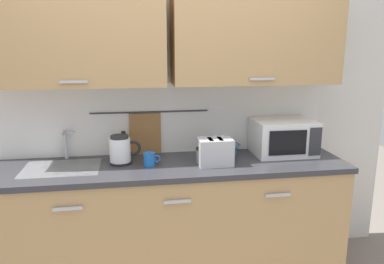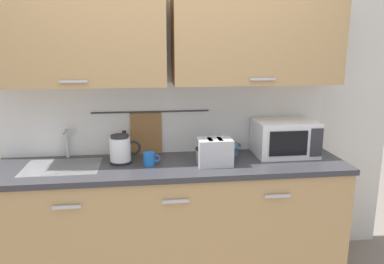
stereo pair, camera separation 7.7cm
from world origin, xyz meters
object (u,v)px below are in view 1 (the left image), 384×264
Objects in this scene: dish_soap_bottle at (124,145)px; microwave at (283,137)px; toaster at (215,152)px; electric_kettle at (121,150)px; mug_near_sink at (150,159)px; mixing_bowl at (227,148)px.

microwave is at bearing -5.96° from dish_soap_bottle.
microwave is 1.80× the size of toaster.
microwave is 0.61m from toaster.
toaster is (0.66, -0.13, -0.01)m from electric_kettle.
mug_near_sink is 0.65m from mixing_bowl.
electric_kettle is 0.89× the size of toaster.
toaster is (0.46, -0.05, 0.05)m from mug_near_sink.
mixing_bowl is (0.79, -0.05, -0.04)m from dish_soap_bottle.
microwave is 2.15× the size of mixing_bowl.
toaster is at bearing -6.06° from mug_near_sink.
mug_near_sink is at bearing -22.43° from electric_kettle.
electric_kettle is at bearing -177.60° from microwave.
dish_soap_bottle is 0.32m from mug_near_sink.
dish_soap_bottle is (0.02, 0.18, -0.01)m from electric_kettle.
mug_near_sink is (0.18, -0.26, -0.04)m from dish_soap_bottle.
mug_near_sink is 0.56× the size of mixing_bowl.
mug_near_sink is at bearing 173.94° from toaster.
microwave is at bearing -9.79° from mixing_bowl.
mixing_bowl is at bearing 59.58° from toaster.
dish_soap_bottle is at bearing 124.74° from mug_near_sink.
dish_soap_bottle is at bearing 84.04° from electric_kettle.
microwave reaches higher than electric_kettle.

